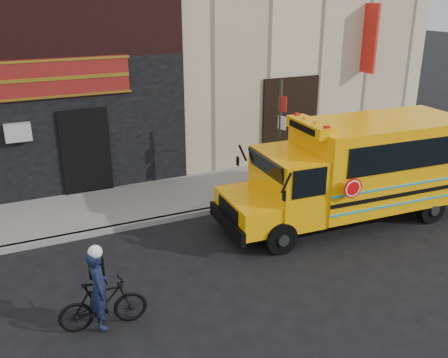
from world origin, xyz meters
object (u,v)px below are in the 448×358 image
school_bus (359,167)px  sign_pole (280,135)px  bicycle (103,304)px  cyclist (99,291)px

school_bus → sign_pole: bearing=117.0°
bicycle → sign_pole: bearing=-50.9°
school_bus → cyclist: school_bus is taller
bicycle → cyclist: (-0.05, 0.01, 0.29)m
school_bus → cyclist: bearing=-165.8°
school_bus → bicycle: 7.64m
school_bus → sign_pole: sign_pole is taller
sign_pole → cyclist: (-6.24, -4.10, -1.18)m
cyclist → school_bus: bearing=-68.8°
sign_pole → school_bus: bearing=-63.0°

